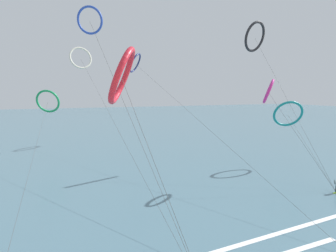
% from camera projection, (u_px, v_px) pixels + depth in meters
% --- Properties ---
extents(sea_water, '(400.00, 200.00, 0.08)m').
position_uv_depth(sea_water, '(86.00, 122.00, 107.75)').
color(sea_water, slate).
rests_on(sea_water, ground).
extents(kite_ivory, '(5.12, 49.23, 21.30)m').
position_uv_depth(kite_ivory, '(81.00, 58.00, 59.44)').
color(kite_ivory, silver).
rests_on(kite_ivory, ground).
extents(kite_emerald, '(5.08, 50.36, 12.17)m').
position_uv_depth(kite_emerald, '(48.00, 101.00, 55.26)').
color(kite_emerald, '#199351').
rests_on(kite_emerald, ground).
extents(kite_magenta, '(6.53, 8.15, 13.35)m').
position_uv_depth(kite_magenta, '(269.00, 91.00, 35.03)').
color(kite_magenta, '#CC288E').
rests_on(kite_magenta, ground).
extents(kite_crimson, '(4.43, 10.91, 14.91)m').
position_uv_depth(kite_crimson, '(122.00, 76.00, 19.57)').
color(kite_crimson, red).
rests_on(kite_crimson, ground).
extents(kite_charcoal, '(5.21, 17.75, 22.93)m').
position_uv_depth(kite_charcoal, '(255.00, 37.00, 44.84)').
color(kite_charcoal, black).
rests_on(kite_charcoal, ground).
extents(kite_cobalt, '(4.67, 25.11, 21.66)m').
position_uv_depth(kite_cobalt, '(90.00, 21.00, 32.60)').
color(kite_cobalt, '#2647B7').
rests_on(kite_cobalt, ground).
extents(kite_navy, '(4.80, 55.32, 20.66)m').
position_uv_depth(kite_navy, '(135.00, 63.00, 64.91)').
color(kite_navy, navy).
rests_on(kite_navy, ground).
extents(kite_teal, '(6.15, 13.59, 10.42)m').
position_uv_depth(kite_teal, '(288.00, 114.00, 43.27)').
color(kite_teal, teal).
rests_on(kite_teal, ground).
extents(wave_crest_mid, '(8.85, 0.78, 0.12)m').
position_uv_depth(wave_crest_mid, '(292.00, 252.00, 20.41)').
color(wave_crest_mid, white).
rests_on(wave_crest_mid, ground).
extents(wave_crest_far, '(19.66, 1.84, 0.12)m').
position_uv_depth(wave_crest_far, '(284.00, 232.00, 23.29)').
color(wave_crest_far, white).
rests_on(wave_crest_far, ground).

